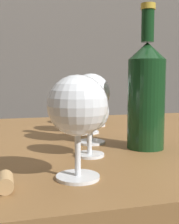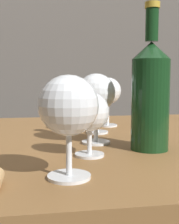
{
  "view_description": "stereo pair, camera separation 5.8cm",
  "coord_description": "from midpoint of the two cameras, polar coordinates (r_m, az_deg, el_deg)",
  "views": [
    {
      "loc": [
        -0.17,
        -0.73,
        0.89
      ],
      "look_at": [
        -0.02,
        -0.18,
        0.82
      ],
      "focal_mm": 49.55,
      "sensor_mm": 36.0,
      "label": 1
    },
    {
      "loc": [
        -0.11,
        -0.74,
        0.89
      ],
      "look_at": [
        -0.02,
        -0.18,
        0.82
      ],
      "focal_mm": 49.55,
      "sensor_mm": 36.0,
      "label": 2
    }
  ],
  "objects": [
    {
      "name": "wine_glass_rose",
      "position": [
        0.94,
        5.16,
        3.69
      ],
      "size": [
        0.08,
        0.08,
        0.15
      ],
      "color": "white",
      "rests_on": "dining_table"
    },
    {
      "name": "dining_table",
      "position": [
        0.79,
        1.35,
        -11.54
      ],
      "size": [
        1.32,
        0.83,
        0.74
      ],
      "color": "brown",
      "rests_on": "ground_plane"
    },
    {
      "name": "wine_glass_port",
      "position": [
        0.69,
        3.62,
        3.18
      ],
      "size": [
        0.09,
        0.09,
        0.16
      ],
      "color": "white",
      "rests_on": "dining_table"
    },
    {
      "name": "wine_glass_chardonnay",
      "position": [
        0.82,
        3.43,
        3.19
      ],
      "size": [
        0.08,
        0.08,
        0.15
      ],
      "color": "white",
      "rests_on": "dining_table"
    },
    {
      "name": "wine_glass_white",
      "position": [
        0.45,
        -0.2,
        0.84
      ],
      "size": [
        0.09,
        0.09,
        0.15
      ],
      "color": "white",
      "rests_on": "dining_table"
    },
    {
      "name": "wine_glass_merlot",
      "position": [
        0.58,
        2.86,
        -0.26
      ],
      "size": [
        0.07,
        0.07,
        0.12
      ],
      "color": "white",
      "rests_on": "dining_table"
    },
    {
      "name": "back_wall",
      "position": [
        1.82,
        -5.04,
        19.48
      ],
      "size": [
        5.0,
        0.08,
        2.6
      ],
      "primitive_type": "cube",
      "color": "#59544F",
      "rests_on": "ground_plane"
    },
    {
      "name": "wine_bottle",
      "position": [
        0.65,
        13.71,
        3.32
      ],
      "size": [
        0.08,
        0.08,
        0.3
      ],
      "color": "#143819",
      "rests_on": "dining_table"
    }
  ]
}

